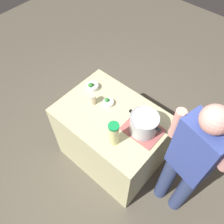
{
  "coord_description": "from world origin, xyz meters",
  "views": [
    {
      "loc": [
        0.9,
        -1.03,
        2.79
      ],
      "look_at": [
        0.0,
        0.0,
        0.95
      ],
      "focal_mm": 37.58,
      "sensor_mm": 36.0,
      "label": 1
    }
  ],
  "objects_px": {
    "cooking_pot": "(144,123)",
    "broccoli_bowl_front": "(108,102)",
    "lemonade_pitcher": "(114,134)",
    "person_cook": "(188,164)",
    "mason_jar": "(92,99)",
    "broccoli_bowl_center": "(92,86)"
  },
  "relations": [
    {
      "from": "broccoli_bowl_front",
      "to": "person_cook",
      "type": "distance_m",
      "value": 0.97
    },
    {
      "from": "lemonade_pitcher",
      "to": "mason_jar",
      "type": "bearing_deg",
      "value": 156.61
    },
    {
      "from": "lemonade_pitcher",
      "to": "broccoli_bowl_front",
      "type": "height_order",
      "value": "lemonade_pitcher"
    },
    {
      "from": "cooking_pot",
      "to": "lemonade_pitcher",
      "type": "distance_m",
      "value": 0.31
    },
    {
      "from": "broccoli_bowl_center",
      "to": "cooking_pot",
      "type": "bearing_deg",
      "value": -5.38
    },
    {
      "from": "mason_jar",
      "to": "lemonade_pitcher",
      "type": "bearing_deg",
      "value": -23.39
    },
    {
      "from": "person_cook",
      "to": "lemonade_pitcher",
      "type": "bearing_deg",
      "value": -160.13
    },
    {
      "from": "broccoli_bowl_front",
      "to": "person_cook",
      "type": "xyz_separation_m",
      "value": [
        0.96,
        -0.07,
        0.02
      ]
    },
    {
      "from": "lemonade_pitcher",
      "to": "broccoli_bowl_front",
      "type": "xyz_separation_m",
      "value": [
        -0.33,
        0.3,
        -0.11
      ]
    },
    {
      "from": "broccoli_bowl_front",
      "to": "broccoli_bowl_center",
      "type": "xyz_separation_m",
      "value": [
        -0.27,
        0.05,
        0.01
      ]
    },
    {
      "from": "mason_jar",
      "to": "broccoli_bowl_center",
      "type": "height_order",
      "value": "mason_jar"
    },
    {
      "from": "broccoli_bowl_front",
      "to": "broccoli_bowl_center",
      "type": "bearing_deg",
      "value": 169.79
    },
    {
      "from": "cooking_pot",
      "to": "broccoli_bowl_front",
      "type": "relative_size",
      "value": 3.1
    },
    {
      "from": "mason_jar",
      "to": "broccoli_bowl_center",
      "type": "distance_m",
      "value": 0.21
    },
    {
      "from": "broccoli_bowl_center",
      "to": "person_cook",
      "type": "relative_size",
      "value": 0.08
    },
    {
      "from": "cooking_pot",
      "to": "lemonade_pitcher",
      "type": "relative_size",
      "value": 1.28
    },
    {
      "from": "cooking_pot",
      "to": "broccoli_bowl_front",
      "type": "bearing_deg",
      "value": 177.52
    },
    {
      "from": "cooking_pot",
      "to": "person_cook",
      "type": "distance_m",
      "value": 0.51
    },
    {
      "from": "mason_jar",
      "to": "broccoli_bowl_center",
      "type": "bearing_deg",
      "value": 134.46
    },
    {
      "from": "cooking_pot",
      "to": "person_cook",
      "type": "relative_size",
      "value": 0.2
    },
    {
      "from": "lemonade_pitcher",
      "to": "person_cook",
      "type": "height_order",
      "value": "person_cook"
    },
    {
      "from": "cooking_pot",
      "to": "mason_jar",
      "type": "relative_size",
      "value": 2.82
    }
  ]
}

